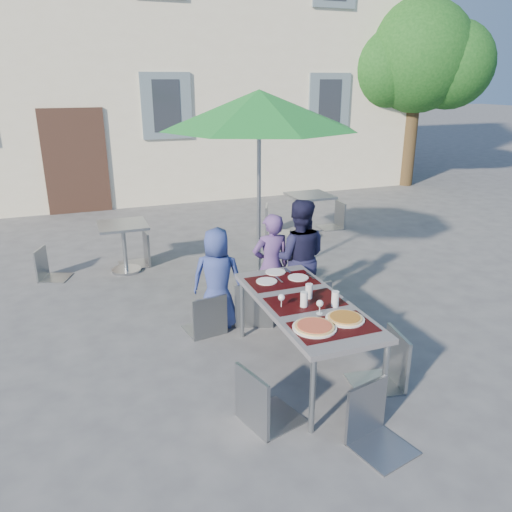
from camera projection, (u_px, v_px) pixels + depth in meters
name	position (u px, v px, depth m)	size (l,w,h in m)	color
ground	(323.00, 369.00, 5.00)	(90.00, 90.00, 0.00)	#4B4B4E
tree	(418.00, 58.00, 12.73)	(3.60, 3.00, 4.70)	#42321C
dining_table	(305.00, 307.00, 4.76)	(0.80, 1.85, 0.76)	#48474C
pizza_near_left	(314.00, 327.00, 4.22)	(0.38, 0.38, 0.03)	white
pizza_near_right	(345.00, 318.00, 4.38)	(0.34, 0.34, 0.03)	white
glassware	(313.00, 297.00, 4.65)	(0.54, 0.40, 0.15)	silver
place_settings	(280.00, 277.00, 5.32)	(0.61, 0.45, 0.01)	white
child_0	(217.00, 279.00, 5.71)	(0.58, 0.38, 1.19)	navy
child_1	(271.00, 266.00, 5.95)	(0.47, 0.31, 1.29)	#583B7A
child_2	(298.00, 258.00, 6.00)	(0.70, 0.40, 1.44)	#191A38
chair_0	(206.00, 290.00, 5.53)	(0.47, 0.47, 0.92)	gray
chair_1	(254.00, 277.00, 5.75)	(0.58, 0.58, 1.01)	gray
chair_2	(312.00, 277.00, 5.87)	(0.48, 0.49, 0.94)	gray
chair_3	(262.00, 363.00, 4.02)	(0.55, 0.55, 1.00)	gray
chair_4	(390.00, 328.00, 4.58)	(0.51, 0.50, 1.00)	#8E9599
chair_5	(379.00, 383.00, 3.81)	(0.51, 0.51, 0.95)	gray
patio_umbrella	(259.00, 111.00, 6.28)	(2.56, 2.56, 2.63)	#A9ACB0
cafe_table_0	(124.00, 239.00, 7.40)	(0.70, 0.70, 0.75)	#A9ACB0
bg_chair_l_0	(45.00, 246.00, 7.13)	(0.50, 0.50, 0.87)	gray
bg_chair_r_0	(138.00, 228.00, 7.66)	(0.46, 0.45, 1.00)	gray
cafe_table_1	(310.00, 207.00, 9.07)	(0.74, 0.74, 0.79)	#A9ACB0
bg_chair_l_1	(272.00, 202.00, 9.21)	(0.60, 0.60, 1.03)	gray
bg_chair_r_1	(336.00, 199.00, 9.61)	(0.45, 0.45, 0.96)	gray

